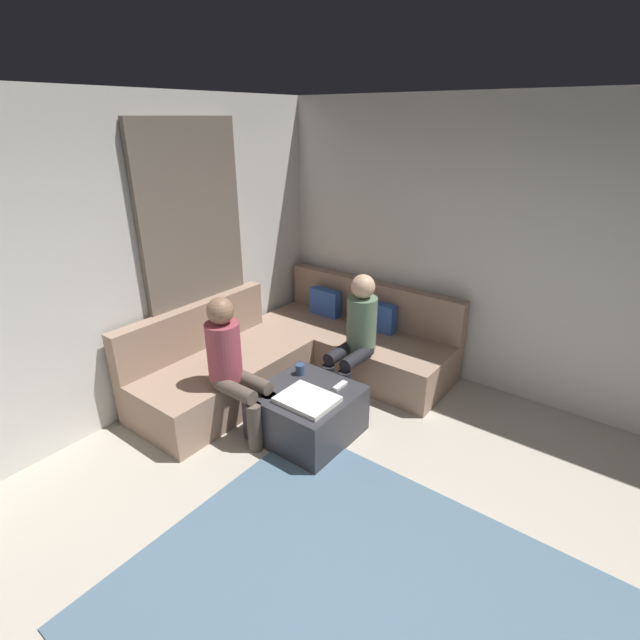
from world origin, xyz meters
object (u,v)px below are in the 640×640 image
(sectional_couch, at_px, (300,353))
(ottoman, at_px, (307,412))
(coffee_mug, at_px, (300,369))
(game_remote, at_px, (340,386))
(person_on_couch_side, at_px, (233,363))
(person_on_couch_back, at_px, (356,334))

(sectional_couch, bearing_deg, ottoman, -46.65)
(ottoman, bearing_deg, coffee_mug, 140.71)
(ottoman, distance_m, game_remote, 0.36)
(coffee_mug, distance_m, person_on_couch_side, 0.61)
(sectional_couch, xyz_separation_m, person_on_couch_back, (0.63, 0.06, 0.38))
(coffee_mug, height_order, person_on_couch_side, person_on_couch_side)
(game_remote, bearing_deg, sectional_couch, 150.42)
(sectional_couch, bearing_deg, person_on_couch_side, -81.75)
(coffee_mug, distance_m, game_remote, 0.40)
(sectional_couch, height_order, person_on_couch_back, person_on_couch_back)
(sectional_couch, relative_size, ottoman, 3.36)
(coffee_mug, xyz_separation_m, person_on_couch_side, (-0.29, -0.50, 0.19))
(coffee_mug, bearing_deg, game_remote, 5.71)
(game_remote, height_order, person_on_couch_side, person_on_couch_side)
(game_remote, relative_size, person_on_couch_side, 0.12)
(coffee_mug, bearing_deg, ottoman, -39.29)
(person_on_couch_back, relative_size, person_on_couch_side, 1.00)
(sectional_couch, relative_size, person_on_couch_back, 2.12)
(coffee_mug, relative_size, person_on_couch_back, 0.08)
(sectional_couch, height_order, coffee_mug, sectional_couch)
(person_on_couch_back, bearing_deg, person_on_couch_side, 65.67)
(person_on_couch_side, bearing_deg, coffee_mug, 150.33)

